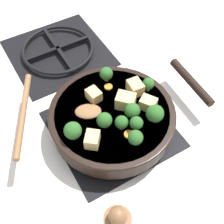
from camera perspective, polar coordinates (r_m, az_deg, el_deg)
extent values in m
plane|color=silver|center=(0.87, 0.00, -3.21)|extent=(2.40, 2.40, 0.00)
cube|color=black|center=(0.87, 0.00, -3.07)|extent=(0.31, 0.31, 0.01)
torus|color=black|center=(0.86, 0.00, -2.47)|extent=(0.24, 0.24, 0.01)
cube|color=black|center=(0.86, 0.00, -2.47)|extent=(0.01, 0.23, 0.01)
cube|color=black|center=(0.86, 0.00, -2.47)|extent=(0.23, 0.01, 0.01)
cube|color=black|center=(1.09, -9.77, 10.71)|extent=(0.31, 0.31, 0.01)
torus|color=black|center=(1.08, -9.88, 11.33)|extent=(0.24, 0.24, 0.01)
cube|color=black|center=(1.08, -9.88, 11.33)|extent=(0.01, 0.23, 0.01)
cube|color=black|center=(1.08, -9.88, 11.33)|extent=(0.23, 0.01, 0.01)
cylinder|color=black|center=(0.83, 0.00, -1.15)|extent=(0.33, 0.33, 0.06)
cylinder|color=#5B3316|center=(0.83, 0.00, -0.99)|extent=(0.30, 0.30, 0.05)
torus|color=black|center=(0.81, 0.00, -0.17)|extent=(0.33, 0.33, 0.01)
cylinder|color=black|center=(0.92, 14.32, 5.39)|extent=(0.03, 0.18, 0.02)
ellipsoid|color=brown|center=(0.80, -4.38, 0.11)|extent=(0.08, 0.07, 0.01)
cylinder|color=brown|center=(0.83, -15.98, -0.34)|extent=(0.14, 0.24, 0.02)
cube|color=#DBB770|center=(0.81, 6.62, 1.53)|extent=(0.05, 0.05, 0.03)
cube|color=#DBB770|center=(0.74, -3.63, -5.04)|extent=(0.05, 0.05, 0.03)
cube|color=#DBB770|center=(0.84, 4.26, 4.49)|extent=(0.04, 0.05, 0.03)
cube|color=#DBB770|center=(0.81, 2.45, 2.06)|extent=(0.06, 0.06, 0.04)
cube|color=#DBB770|center=(0.82, -3.35, 3.12)|extent=(0.04, 0.04, 0.03)
cylinder|color=#709956|center=(0.87, -1.04, 6.13)|extent=(0.01, 0.01, 0.01)
sphere|color=#285B23|center=(0.86, -1.06, 7.03)|extent=(0.04, 0.04, 0.04)
cylinder|color=#709956|center=(0.86, 6.55, 4.36)|extent=(0.01, 0.01, 0.01)
sphere|color=#285B23|center=(0.84, 6.66, 5.17)|extent=(0.03, 0.03, 0.03)
cylinder|color=#709956|center=(0.77, 4.38, -2.82)|extent=(0.01, 0.01, 0.01)
sphere|color=#285B23|center=(0.76, 4.47, -2.03)|extent=(0.03, 0.03, 0.03)
cylinder|color=#709956|center=(0.75, 4.47, -5.36)|extent=(0.01, 0.01, 0.01)
sphere|color=#285B23|center=(0.74, 4.57, -4.55)|extent=(0.04, 0.04, 0.04)
cylinder|color=#709956|center=(0.78, -1.37, -2.37)|extent=(0.01, 0.01, 0.01)
sphere|color=#285B23|center=(0.76, -1.40, -1.49)|extent=(0.04, 0.04, 0.04)
cylinder|color=#709956|center=(0.79, 3.66, -0.64)|extent=(0.01, 0.01, 0.01)
sphere|color=#285B23|center=(0.78, 3.74, 0.27)|extent=(0.04, 0.04, 0.04)
cylinder|color=#709956|center=(0.79, 7.66, -1.27)|extent=(0.01, 0.01, 0.01)
sphere|color=#285B23|center=(0.78, 7.85, -0.28)|extent=(0.05, 0.05, 0.05)
cylinder|color=#709956|center=(0.76, -7.02, -4.31)|extent=(0.01, 0.01, 0.01)
sphere|color=#285B23|center=(0.75, -7.19, -3.39)|extent=(0.04, 0.04, 0.04)
cylinder|color=#709956|center=(0.77, 1.71, -2.68)|extent=(0.01, 0.01, 0.01)
sphere|color=#285B23|center=(0.76, 1.75, -1.89)|extent=(0.03, 0.03, 0.03)
cylinder|color=orange|center=(0.77, 3.15, -4.09)|extent=(0.02, 0.02, 0.01)
cylinder|color=orange|center=(0.86, -0.66, 4.61)|extent=(0.02, 0.02, 0.01)
sphere|color=brown|center=(0.59, 1.05, -18.45)|extent=(0.03, 0.03, 0.03)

